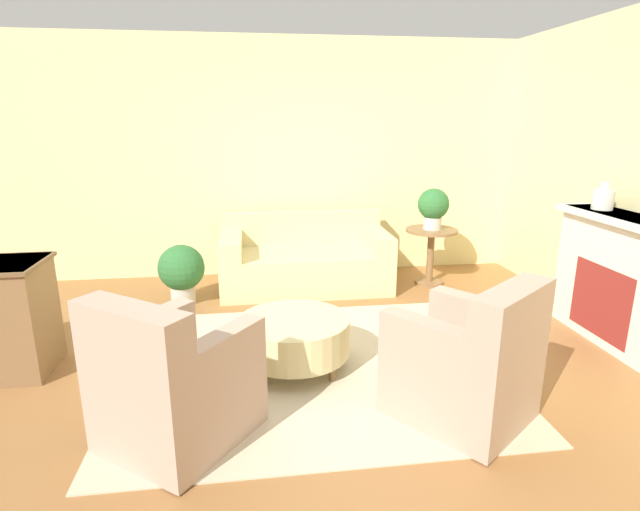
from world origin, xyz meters
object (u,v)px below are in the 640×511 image
(armchair_right, at_px, (468,366))
(potted_plant_on_side_table, at_px, (433,206))
(couch, at_px, (304,261))
(potted_plant_floor, at_px, (182,270))
(vase_mantel_near, at_px, (603,199))
(side_table, at_px, (431,246))
(armchair_left, at_px, (172,386))
(ottoman_table, at_px, (294,336))

(armchair_right, distance_m, potted_plant_on_side_table, 2.82)
(couch, bearing_deg, potted_plant_floor, -163.98)
(armchair_right, height_order, vase_mantel_near, vase_mantel_near)
(armchair_right, xyz_separation_m, vase_mantel_near, (1.73, 1.26, 0.83))
(couch, relative_size, side_table, 2.88)
(armchair_right, xyz_separation_m, side_table, (0.72, 2.67, 0.08))
(armchair_left, xyz_separation_m, vase_mantel_near, (3.54, 1.26, 0.83))
(potted_plant_floor, bearing_deg, armchair_left, -84.10)
(potted_plant_floor, bearing_deg, potted_plant_on_side_table, 5.71)
(couch, height_order, armchair_left, armchair_left)
(ottoman_table, xyz_separation_m, side_table, (1.75, 1.84, 0.19))
(vase_mantel_near, bearing_deg, ottoman_table, -171.12)
(couch, relative_size, ottoman_table, 2.21)
(ottoman_table, bearing_deg, vase_mantel_near, 8.88)
(armchair_right, relative_size, ottoman_table, 1.24)
(side_table, distance_m, potted_plant_floor, 2.80)
(side_table, bearing_deg, ottoman_table, -133.57)
(potted_plant_on_side_table, bearing_deg, side_table, -135.00)
(vase_mantel_near, bearing_deg, potted_plant_on_side_table, 125.50)
(armchair_left, distance_m, side_table, 3.68)
(vase_mantel_near, distance_m, potted_plant_floor, 4.05)
(armchair_left, xyz_separation_m, armchair_right, (1.82, 0.00, 0.00))
(couch, relative_size, potted_plant_on_side_table, 4.02)
(armchair_right, height_order, potted_plant_on_side_table, potted_plant_on_side_table)
(couch, xyz_separation_m, side_table, (1.46, -0.10, 0.15))
(couch, distance_m, side_table, 1.47)
(armchair_left, relative_size, side_table, 1.62)
(potted_plant_floor, bearing_deg, side_table, 5.71)
(armchair_left, distance_m, ottoman_table, 1.14)
(armchair_left, distance_m, armchair_right, 1.82)
(couch, xyz_separation_m, armchair_right, (0.74, -2.77, 0.07))
(side_table, bearing_deg, potted_plant_on_side_table, 45.00)
(vase_mantel_near, height_order, potted_plant_floor, vase_mantel_near)
(side_table, distance_m, potted_plant_on_side_table, 0.47)
(armchair_left, relative_size, vase_mantel_near, 4.43)
(ottoman_table, xyz_separation_m, potted_plant_floor, (-1.03, 1.57, 0.09))
(ottoman_table, distance_m, side_table, 2.55)
(ottoman_table, bearing_deg, armchair_right, -38.60)
(side_table, height_order, vase_mantel_near, vase_mantel_near)
(side_table, height_order, potted_plant_floor, side_table)
(ottoman_table, relative_size, vase_mantel_near, 3.57)
(armchair_right, height_order, side_table, armchair_right)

